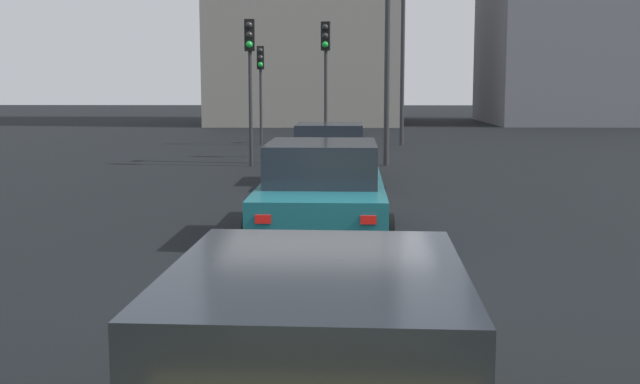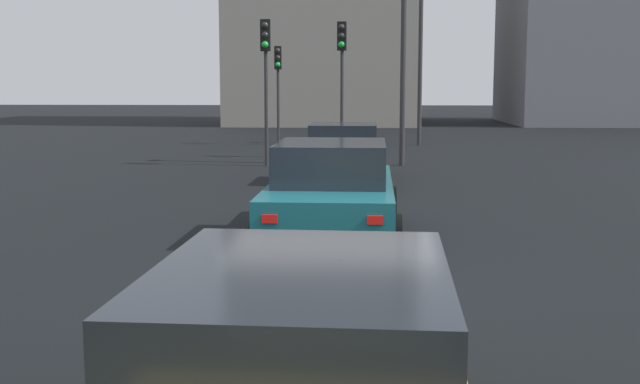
{
  "view_description": "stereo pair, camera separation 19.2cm",
  "coord_description": "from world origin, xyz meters",
  "px_view_note": "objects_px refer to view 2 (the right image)",
  "views": [
    {
      "loc": [
        -9.63,
        -0.19,
        2.41
      ],
      "look_at": [
        -2.69,
        -0.0,
        1.46
      ],
      "focal_mm": 44.82,
      "sensor_mm": 36.0,
      "label": 1
    },
    {
      "loc": [
        -9.62,
        -0.38,
        2.41
      ],
      "look_at": [
        -2.69,
        -0.0,
        1.46
      ],
      "focal_mm": 44.82,
      "sensor_mm": 36.0,
      "label": 2
    }
  ],
  "objects_px": {
    "street_lamp_kerbside": "(404,10)",
    "car_grey_lead": "(344,154)",
    "traffic_light_near_left": "(266,61)",
    "street_lamp_far": "(420,43)",
    "car_teal_second": "(332,192)",
    "traffic_light_near_right": "(342,61)",
    "traffic_light_far_left": "(278,74)"
  },
  "relations": [
    {
      "from": "traffic_light_near_right",
      "to": "street_lamp_far",
      "type": "distance_m",
      "value": 6.59
    },
    {
      "from": "car_grey_lead",
      "to": "car_teal_second",
      "type": "relative_size",
      "value": 0.89
    },
    {
      "from": "traffic_light_near_left",
      "to": "street_lamp_far",
      "type": "bearing_deg",
      "value": 148.95
    },
    {
      "from": "traffic_light_near_left",
      "to": "car_teal_second",
      "type": "bearing_deg",
      "value": 11.97
    },
    {
      "from": "car_grey_lead",
      "to": "street_lamp_kerbside",
      "type": "bearing_deg",
      "value": -21.3
    },
    {
      "from": "car_teal_second",
      "to": "traffic_light_far_left",
      "type": "distance_m",
      "value": 19.46
    },
    {
      "from": "street_lamp_kerbside",
      "to": "car_grey_lead",
      "type": "bearing_deg",
      "value": 158.18
    },
    {
      "from": "car_teal_second",
      "to": "street_lamp_kerbside",
      "type": "relative_size",
      "value": 0.63
    },
    {
      "from": "car_grey_lead",
      "to": "traffic_light_near_right",
      "type": "distance_m",
      "value": 6.63
    },
    {
      "from": "traffic_light_far_left",
      "to": "street_lamp_far",
      "type": "height_order",
      "value": "street_lamp_far"
    },
    {
      "from": "traffic_light_near_right",
      "to": "street_lamp_kerbside",
      "type": "bearing_deg",
      "value": 47.52
    },
    {
      "from": "car_teal_second",
      "to": "street_lamp_kerbside",
      "type": "bearing_deg",
      "value": -7.32
    },
    {
      "from": "car_grey_lead",
      "to": "traffic_light_near_left",
      "type": "xyz_separation_m",
      "value": [
        3.63,
        2.35,
        2.34
      ]
    },
    {
      "from": "car_teal_second",
      "to": "street_lamp_kerbside",
      "type": "height_order",
      "value": "street_lamp_kerbside"
    },
    {
      "from": "traffic_light_near_right",
      "to": "street_lamp_far",
      "type": "xyz_separation_m",
      "value": [
        5.87,
        -2.89,
        0.83
      ]
    },
    {
      "from": "street_lamp_far",
      "to": "car_grey_lead",
      "type": "bearing_deg",
      "value": 167.52
    },
    {
      "from": "traffic_light_far_left",
      "to": "traffic_light_near_left",
      "type": "bearing_deg",
      "value": -0.92
    },
    {
      "from": "car_grey_lead",
      "to": "car_teal_second",
      "type": "height_order",
      "value": "car_teal_second"
    },
    {
      "from": "car_grey_lead",
      "to": "street_lamp_far",
      "type": "distance_m",
      "value": 12.75
    },
    {
      "from": "car_grey_lead",
      "to": "traffic_light_near_right",
      "type": "bearing_deg",
      "value": 2.59
    },
    {
      "from": "street_lamp_kerbside",
      "to": "street_lamp_far",
      "type": "relative_size",
      "value": 1.16
    },
    {
      "from": "car_teal_second",
      "to": "traffic_light_near_left",
      "type": "distance_m",
      "value": 11.41
    },
    {
      "from": "car_teal_second",
      "to": "street_lamp_far",
      "type": "height_order",
      "value": "street_lamp_far"
    },
    {
      "from": "traffic_light_near_right",
      "to": "car_grey_lead",
      "type": "bearing_deg",
      "value": 8.7
    },
    {
      "from": "traffic_light_near_left",
      "to": "traffic_light_far_left",
      "type": "xyz_separation_m",
      "value": [
        8.21,
        0.52,
        -0.26
      ]
    },
    {
      "from": "car_grey_lead",
      "to": "car_teal_second",
      "type": "bearing_deg",
      "value": -179.46
    },
    {
      "from": "car_grey_lead",
      "to": "traffic_light_near_right",
      "type": "height_order",
      "value": "traffic_light_near_right"
    },
    {
      "from": "car_grey_lead",
      "to": "traffic_light_near_left",
      "type": "bearing_deg",
      "value": 33.45
    },
    {
      "from": "traffic_light_near_right",
      "to": "traffic_light_near_left",
      "type": "bearing_deg",
      "value": -33.39
    },
    {
      "from": "traffic_light_near_right",
      "to": "street_lamp_far",
      "type": "relative_size",
      "value": 0.66
    },
    {
      "from": "car_teal_second",
      "to": "street_lamp_kerbside",
      "type": "distance_m",
      "value": 12.05
    },
    {
      "from": "traffic_light_near_left",
      "to": "traffic_light_near_right",
      "type": "relative_size",
      "value": 0.97
    }
  ]
}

